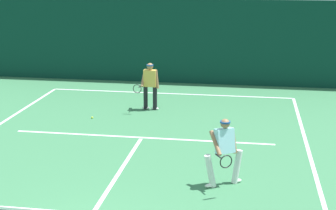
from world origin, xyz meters
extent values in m
cube|color=white|center=(0.00, 11.75, 0.00)|extent=(9.23, 0.10, 0.01)
cube|color=white|center=(0.00, 6.52, 0.00)|extent=(7.53, 0.10, 0.01)
cube|color=white|center=(0.00, 3.20, 0.00)|extent=(0.10, 6.40, 0.01)
cylinder|color=silver|center=(2.79, 3.78, 0.39)|extent=(0.28, 0.25, 0.79)
cylinder|color=silver|center=(2.21, 3.43, 0.39)|extent=(0.33, 0.27, 0.79)
ellipsoid|color=white|center=(2.79, 3.78, 0.04)|extent=(0.28, 0.23, 0.09)
ellipsoid|color=white|center=(2.21, 3.43, 0.04)|extent=(0.28, 0.23, 0.09)
cube|color=#9EDBEA|center=(2.50, 3.60, 1.06)|extent=(0.51, 0.47, 0.58)
cylinder|color=#9E704C|center=(2.69, 3.72, 1.03)|extent=(0.21, 0.18, 0.61)
cylinder|color=#9E704C|center=(2.31, 3.49, 1.03)|extent=(0.34, 0.48, 0.48)
sphere|color=#9E704C|center=(2.50, 3.60, 1.45)|extent=(0.21, 0.21, 0.21)
cylinder|color=#19478C|center=(2.50, 3.60, 1.49)|extent=(0.31, 0.31, 0.04)
cylinder|color=black|center=(2.39, 3.25, 0.82)|extent=(0.16, 0.24, 0.03)
torus|color=black|center=(2.57, 2.95, 0.82)|extent=(0.26, 0.17, 0.29)
cylinder|color=black|center=(-0.16, 9.44, 0.40)|extent=(0.15, 0.15, 0.81)
cylinder|color=black|center=(-0.48, 9.47, 0.40)|extent=(0.15, 0.15, 0.81)
ellipsoid|color=white|center=(-0.16, 9.44, 0.04)|extent=(0.27, 0.13, 0.09)
ellipsoid|color=white|center=(-0.48, 9.47, 0.04)|extent=(0.27, 0.13, 0.09)
cube|color=#E5B24C|center=(-0.32, 9.45, 1.09)|extent=(0.43, 0.25, 0.57)
cylinder|color=#9E704C|center=(-0.09, 9.44, 1.07)|extent=(0.16, 0.11, 0.63)
cylinder|color=#9E704C|center=(-0.55, 9.47, 1.07)|extent=(0.13, 0.51, 0.51)
sphere|color=#9E704C|center=(-0.32, 9.45, 1.50)|extent=(0.22, 0.22, 0.22)
cylinder|color=#19478C|center=(-0.32, 9.45, 1.54)|extent=(0.25, 0.25, 0.04)
cylinder|color=black|center=(-0.62, 9.22, 0.85)|extent=(0.05, 0.26, 0.03)
torus|color=black|center=(-0.64, 8.89, 0.85)|extent=(0.29, 0.04, 0.29)
sphere|color=#D1E033|center=(-1.96, 8.10, 0.03)|extent=(0.07, 0.07, 0.07)
cube|color=#0A3227|center=(0.00, 13.65, 1.72)|extent=(17.44, 0.12, 3.45)
camera|label=1|loc=(2.98, -7.23, 4.84)|focal=55.34mm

